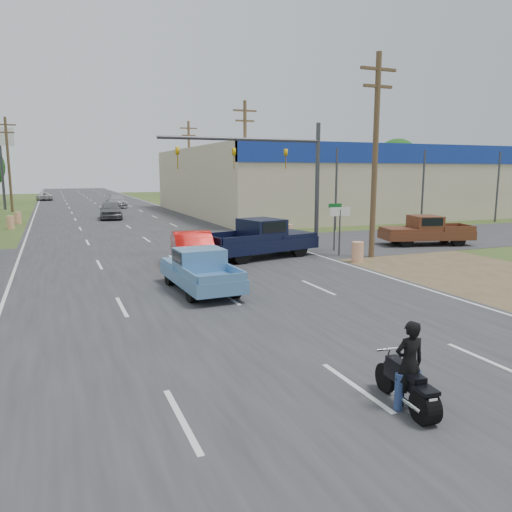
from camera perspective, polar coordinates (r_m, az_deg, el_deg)
name	(u,v)px	position (r m, az deg, el deg)	size (l,w,h in m)	color
ground	(355,388)	(10.66, 11.30, -14.53)	(200.00, 200.00, 0.00)	#2F451B
main_road	(116,218)	(48.56, -15.69, 4.17)	(15.00, 180.00, 0.02)	#2D2D30
cross_road	(166,254)	(26.97, -10.21, 0.26)	(120.00, 10.00, 0.02)	#2D2D30
dirt_verge	(436,265)	(24.82, 19.85, -0.98)	(8.00, 18.00, 0.01)	brown
big_box_store	(398,180)	(60.89, 15.95, 8.31)	(50.00, 28.10, 6.60)	#B7A88C
utility_pole_1	(375,151)	(25.85, 13.48, 11.57)	(2.00, 0.28, 10.00)	#4C3823
utility_pole_2	(245,159)	(41.84, -1.26, 10.99)	(2.00, 0.28, 10.00)	#4C3823
utility_pole_3	(189,163)	(59.00, -7.63, 10.51)	(2.00, 0.28, 10.00)	#4C3823
utility_pole_6	(8,162)	(60.20, -26.44, 9.59)	(2.00, 0.28, 10.00)	#4C3823
tree_3	(397,161)	(98.76, 15.82, 10.36)	(8.40, 8.40, 10.40)	#422D19
tree_5	(228,164)	(109.00, -3.27, 10.44)	(7.98, 7.98, 9.88)	#422D19
barrel_0	(358,252)	(24.46, 11.54, 0.43)	(0.56, 0.56, 1.00)	orange
barrel_1	(288,232)	(31.98, 3.68, 2.74)	(0.56, 0.56, 1.00)	orange
barrel_2	(10,223)	(42.34, -26.26, 3.45)	(0.56, 0.56, 1.00)	orange
barrel_3	(18,218)	(46.29, -25.57, 3.95)	(0.56, 0.56, 1.00)	orange
pole_sign_left_far	(0,146)	(64.32, -27.22, 11.12)	(3.00, 0.35, 9.20)	#3F3F44
lane_sign	(340,219)	(26.06, 9.57, 4.16)	(1.20, 0.08, 2.52)	#3F3F44
street_name_sign	(335,222)	(27.68, 8.98, 3.88)	(0.80, 0.08, 2.61)	#3F3F44
signal_mast	(274,163)	(27.49, 2.09, 10.62)	(9.12, 0.40, 7.00)	#3F3F44
red_convertible	(193,250)	(22.84, -7.21, 0.68)	(1.70, 4.87, 1.61)	#AC0B07
motorcycle	(409,388)	(9.80, 17.10, -14.27)	(0.59, 1.91, 0.97)	black
rider	(409,369)	(9.68, 17.09, -12.19)	(0.58, 0.38, 1.60)	black
blue_pickup	(199,269)	(18.35, -6.48, -1.54)	(2.01, 4.80, 1.57)	black
navy_pickup	(262,238)	(25.27, 0.69, 2.06)	(6.31, 3.60, 1.97)	black
brown_pickup	(424,230)	(31.29, 18.68, 2.81)	(5.63, 3.35, 1.75)	black
distant_car_grey	(111,210)	(47.92, -16.26, 5.06)	(1.96, 4.86, 1.66)	slate
distant_car_silver	(116,201)	(63.06, -15.66, 6.05)	(2.18, 5.35, 1.55)	#A6A6AA
distant_car_white	(44,197)	(82.33, -23.05, 6.28)	(1.99, 4.31, 1.20)	beige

